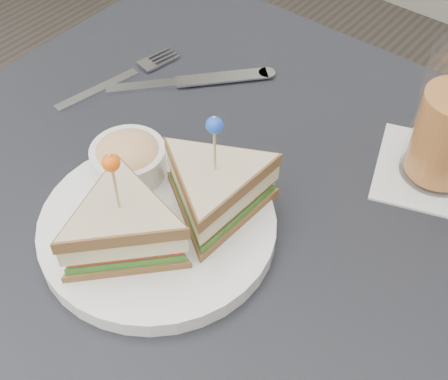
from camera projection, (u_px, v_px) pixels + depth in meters
table at (212, 265)px, 0.72m from camera, size 0.80×0.80×0.75m
plate_meal at (163, 207)px, 0.63m from camera, size 0.31×0.31×0.15m
cutlery_fork at (124, 77)px, 0.84m from camera, size 0.06×0.19×0.01m
cutlery_knife at (184, 82)px, 0.83m from camera, size 0.17×0.18×0.01m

